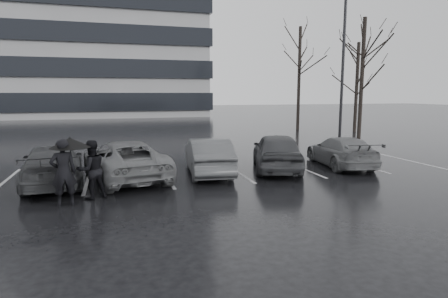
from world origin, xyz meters
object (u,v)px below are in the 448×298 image
tree_east (362,79)px  car_west_c (53,165)px  car_west_b (125,160)px  lamp_post (343,71)px  car_east (341,151)px  tree_ne (357,88)px  tree_north (299,79)px  car_west_a (208,156)px  pedestrian_right (91,170)px  pedestrian_left (63,172)px  car_main (277,151)px

tree_east → car_west_c: bearing=-155.6°
car_west_b → lamp_post: size_ratio=0.53×
car_east → tree_ne: (9.27, 12.07, 2.87)m
car_west_c → tree_north: (17.06, 15.17, 3.58)m
car_west_a → pedestrian_right: 4.74m
pedestrian_right → lamp_post: size_ratio=0.18×
car_west_a → lamp_post: lamp_post is taller
car_west_a → tree_east: 15.27m
pedestrian_left → car_west_c: bearing=-87.7°
car_east → tree_ne: bearing=-118.8°
pedestrian_right → car_west_a: bearing=-173.2°
car_main → lamp_post: size_ratio=0.47×
pedestrian_right → tree_east: tree_east is taller
car_west_c → tree_north: bearing=-143.9°
pedestrian_right → tree_ne: (19.20, 14.36, 2.63)m
tree_east → car_west_b: bearing=-153.0°
car_west_c → car_east: size_ratio=1.07×
tree_east → tree_north: 7.08m
car_east → tree_ne: tree_ne is taller
car_west_c → tree_east: bearing=-161.2°
pedestrian_left → pedestrian_right: bearing=-156.8°
car_main → pedestrian_left: bearing=38.8°
car_west_a → car_east: (5.81, -0.06, -0.07)m
pedestrian_left → tree_east: size_ratio=0.23×
lamp_post → tree_east: size_ratio=1.19×
car_main → tree_north: (8.74, 15.04, 3.49)m
tree_east → lamp_post: bearing=-141.3°
car_west_b → tree_ne: size_ratio=0.72×
car_west_a → tree_ne: 19.48m
car_east → lamp_post: 7.52m
car_west_a → lamp_post: bearing=-143.7°
lamp_post → tree_ne: lamp_post is taller
pedestrian_left → tree_ne: 24.96m
tree_east → tree_ne: tree_east is taller
car_west_b → pedestrian_left: 3.32m
car_main → car_west_a: bearing=17.9°
car_west_c → tree_ne: 24.06m
pedestrian_left → car_east: bearing=-176.8°
lamp_post → tree_east: bearing=38.7°
car_west_a → car_east: bearing=-174.4°
pedestrian_right → car_main: bearing=175.4°
car_west_a → tree_east: tree_east is taller
car_west_a → car_west_b: (-3.12, -0.01, 0.01)m
pedestrian_right → lamp_post: bearing=-173.0°
car_west_a → car_west_b: bearing=6.4°
car_west_b → pedestrian_right: size_ratio=2.91×
tree_east → tree_north: (-1.00, 7.00, 0.25)m
car_main → tree_ne: 17.39m
car_west_c → car_east: (11.28, 0.11, -0.04)m
pedestrian_left → tree_north: (16.40, 17.85, 3.31)m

